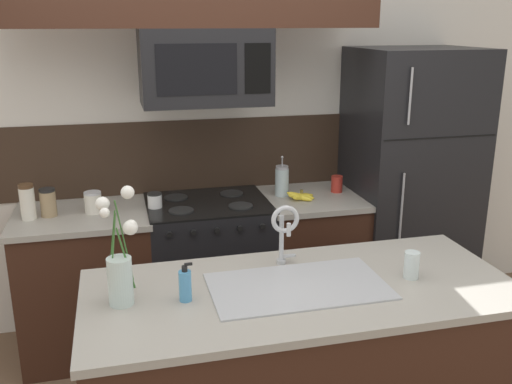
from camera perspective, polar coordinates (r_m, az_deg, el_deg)
name	(u,v)px	position (r m, az deg, el deg)	size (l,w,h in m)	color
rear_partition	(241,130)	(3.91, -1.55, 6.25)	(5.20, 0.10, 2.60)	silver
splash_band	(199,155)	(3.83, -5.74, 3.68)	(2.91, 0.01, 0.48)	#332319
back_counter_left	(87,283)	(3.72, -16.51, -8.69)	(0.80, 0.65, 0.91)	#381E14
back_counter_right	(309,260)	(3.91, 5.36, -6.77)	(0.64, 0.65, 0.91)	#381E14
stove_range	(209,269)	(3.75, -4.69, -7.72)	(0.76, 0.64, 0.93)	black
microwave	(205,67)	(3.41, -5.15, 12.36)	(0.74, 0.40, 0.43)	black
refrigerator	(407,186)	(4.05, 14.84, 0.59)	(0.79, 0.74, 1.85)	black
storage_jar_tall	(27,202)	(3.53, -21.89, -0.92)	(0.08, 0.08, 0.21)	silver
storage_jar_medium	(48,202)	(3.55, -20.07, -0.99)	(0.09, 0.09, 0.17)	#997F5B
storage_jar_short	(93,202)	(3.53, -15.98, -1.00)	(0.10, 0.10, 0.13)	silver
storage_jar_squat	(155,201)	(3.51, -10.08, -0.91)	(0.09, 0.09, 0.10)	silver
banana_bunch	(301,196)	(3.66, 4.56, -0.44)	(0.19, 0.15, 0.08)	yellow
french_press	(282,181)	(3.72, 2.61, 1.12)	(0.09, 0.09, 0.27)	silver
coffee_tin	(337,184)	(3.85, 8.08, 0.80)	(0.08, 0.08, 0.11)	#B22D23
island_counter	(300,377)	(2.73, 4.39, -17.98)	(1.87, 0.82, 0.91)	#381E14
kitchen_sink	(298,301)	(2.53, 4.20, -10.85)	(0.76, 0.44, 0.16)	#ADAFB5
sink_faucet	(284,227)	(2.61, 2.86, -3.52)	(0.14, 0.14, 0.31)	#B7BABF
dish_soap_bottle	(185,285)	(2.37, -7.09, -9.23)	(0.06, 0.05, 0.16)	#4C93C6
drinking_glass	(412,265)	(2.64, 15.29, -7.05)	(0.07, 0.07, 0.12)	silver
flower_vase	(121,268)	(2.36, -13.39, -7.41)	(0.16, 0.16, 0.47)	silver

